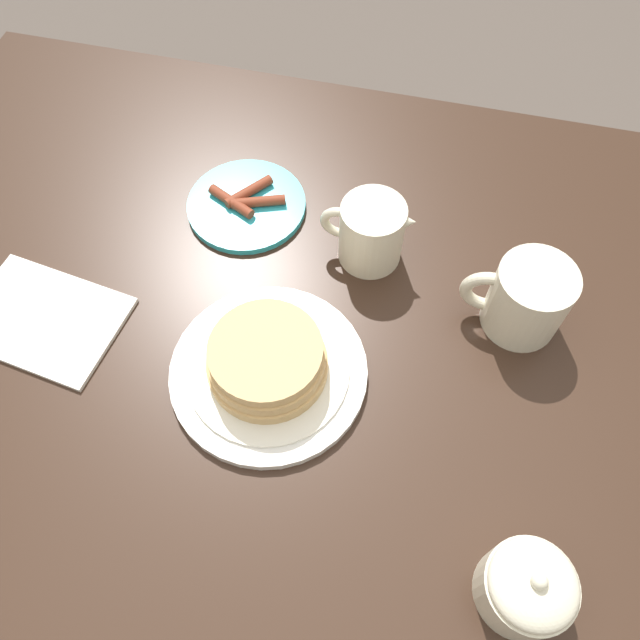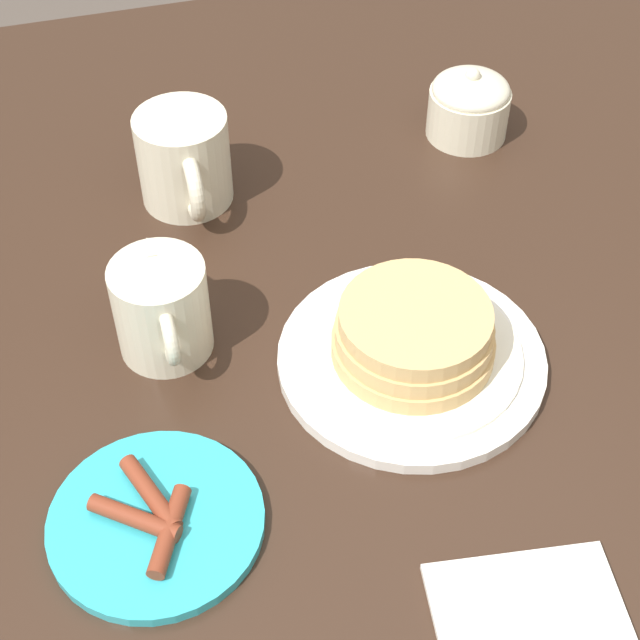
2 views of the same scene
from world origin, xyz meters
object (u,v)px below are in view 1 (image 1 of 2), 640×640
object	(u,v)px
side_plate_bacon	(246,204)
coffee_mug	(525,298)
sugar_bowl	(527,587)
napkin	(44,319)
pancake_plate	(268,365)
creamer_pitcher	(372,232)

from	to	relation	value
side_plate_bacon	coffee_mug	xyz separation A→B (m)	(-0.38, 0.10, 0.04)
sugar_bowl	napkin	xyz separation A→B (m)	(0.60, -0.18, -0.03)
pancake_plate	sugar_bowl	xyz separation A→B (m)	(-0.31, 0.17, 0.01)
creamer_pitcher	napkin	bearing A→B (deg)	27.31
creamer_pitcher	napkin	distance (m)	0.43
pancake_plate	coffee_mug	xyz separation A→B (m)	(-0.28, -0.14, 0.02)
side_plate_bacon	coffee_mug	size ratio (longest dim) A/B	1.29
pancake_plate	creamer_pitcher	bearing A→B (deg)	-112.31
creamer_pitcher	sugar_bowl	world-z (taller)	creamer_pitcher
side_plate_bacon	coffee_mug	world-z (taller)	coffee_mug
coffee_mug	creamer_pitcher	bearing A→B (deg)	-16.16
pancake_plate	creamer_pitcher	size ratio (longest dim) A/B	1.88
sugar_bowl	napkin	distance (m)	0.63
side_plate_bacon	creamer_pitcher	size ratio (longest dim) A/B	1.33
napkin	coffee_mug	bearing A→B (deg)	-166.48
pancake_plate	sugar_bowl	distance (m)	0.35
coffee_mug	creamer_pitcher	xyz separation A→B (m)	(0.20, -0.06, -0.00)
pancake_plate	creamer_pitcher	world-z (taller)	creamer_pitcher
side_plate_bacon	napkin	distance (m)	0.30
creamer_pitcher	pancake_plate	bearing A→B (deg)	67.69
side_plate_bacon	sugar_bowl	xyz separation A→B (m)	(-0.41, 0.42, 0.03)
pancake_plate	napkin	bearing A→B (deg)	-1.25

